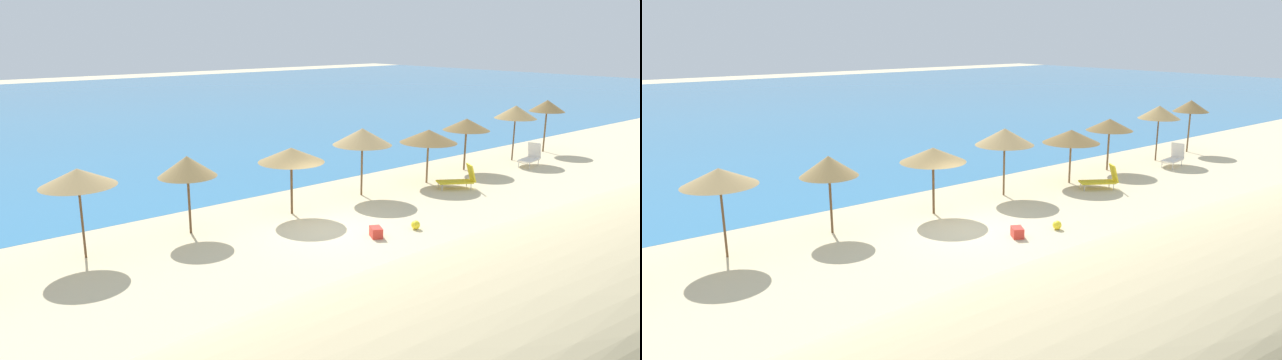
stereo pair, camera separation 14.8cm
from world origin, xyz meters
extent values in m
plane|color=beige|center=(0.00, 0.00, 0.00)|extent=(160.00, 160.00, 0.00)
cube|color=teal|center=(0.00, 38.74, 0.00)|extent=(160.00, 67.12, 0.01)
ellipsoid|color=#C9B586|center=(3.10, -8.84, 1.13)|extent=(43.11, 7.70, 2.25)
cylinder|color=brown|center=(-7.29, 2.73, 1.20)|extent=(0.07, 0.07, 2.41)
cone|color=tan|center=(-7.29, 2.73, 2.52)|extent=(2.22, 2.22, 0.53)
cylinder|color=brown|center=(-3.77, 2.77, 1.07)|extent=(0.08, 0.08, 2.14)
cone|color=#9E7F4C|center=(-3.77, 2.77, 2.34)|extent=(1.96, 1.96, 0.69)
cylinder|color=brown|center=(0.21, 2.36, 1.07)|extent=(0.09, 0.09, 2.15)
cone|color=#9E7F4C|center=(0.21, 2.36, 2.26)|extent=(2.48, 2.48, 0.54)
cylinder|color=brown|center=(4.02, 2.61, 1.15)|extent=(0.08, 0.08, 2.30)
cone|color=tan|center=(4.02, 2.61, 2.49)|extent=(2.45, 2.45, 0.69)
cylinder|color=brown|center=(7.75, 2.26, 1.00)|extent=(0.09, 0.09, 2.00)
cone|color=olive|center=(7.75, 2.26, 2.15)|extent=(2.57, 2.57, 0.59)
cylinder|color=brown|center=(11.17, 2.78, 1.07)|extent=(0.09, 0.09, 2.14)
cone|color=olive|center=(11.17, 2.78, 2.28)|extent=(2.28, 2.28, 0.58)
cylinder|color=brown|center=(15.01, 2.57, 1.20)|extent=(0.07, 0.07, 2.40)
cone|color=#9E7F4C|center=(15.01, 2.57, 2.59)|extent=(2.17, 2.17, 0.68)
cylinder|color=brown|center=(18.46, 2.79, 1.23)|extent=(0.09, 0.09, 2.45)
cone|color=olive|center=(18.46, 2.79, 2.63)|extent=(1.96, 1.96, 0.65)
cube|color=yellow|center=(7.85, 0.75, 0.32)|extent=(1.62, 1.35, 0.07)
cube|color=yellow|center=(8.46, 0.37, 0.71)|extent=(0.57, 0.68, 0.76)
cylinder|color=silver|center=(7.45, 1.33, 0.14)|extent=(0.04, 0.04, 0.28)
cylinder|color=silver|center=(7.16, 0.87, 0.14)|extent=(0.04, 0.04, 0.28)
cylinder|color=silver|center=(8.54, 0.63, 0.14)|extent=(0.04, 0.04, 0.28)
cylinder|color=silver|center=(8.25, 0.18, 0.14)|extent=(0.04, 0.04, 0.28)
cube|color=white|center=(14.25, 1.12, 0.36)|extent=(1.36, 0.84, 0.07)
cube|color=white|center=(14.85, 1.21, 0.77)|extent=(0.31, 0.68, 0.80)
cylinder|color=silver|center=(13.67, 1.32, 0.16)|extent=(0.04, 0.04, 0.33)
cylinder|color=silver|center=(13.76, 0.76, 0.16)|extent=(0.04, 0.04, 0.33)
cylinder|color=silver|center=(14.75, 1.48, 0.16)|extent=(0.04, 0.04, 0.33)
cylinder|color=silver|center=(14.83, 0.92, 0.16)|extent=(0.04, 0.04, 0.33)
sphere|color=yellow|center=(2.48, -1.80, 0.16)|extent=(0.31, 0.31, 0.31)
cube|color=red|center=(0.85, -1.51, 0.17)|extent=(0.56, 0.63, 0.34)
camera|label=1|loc=(-12.14, -14.55, 6.63)|focal=32.55mm
camera|label=2|loc=(-12.02, -14.65, 6.63)|focal=32.55mm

